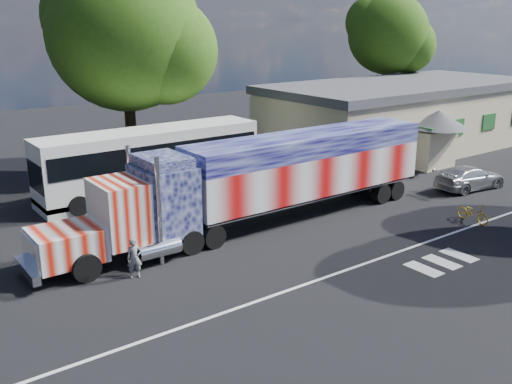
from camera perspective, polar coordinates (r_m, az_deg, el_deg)
ground at (r=25.63m, az=3.99°, el=-5.64°), size 100.00×100.00×0.00m
lane_markings at (r=24.32m, az=12.91°, el=-7.33°), size 30.00×2.67×0.01m
semi_truck at (r=27.96m, az=1.14°, el=1.42°), size 21.42×3.38×4.57m
coach_bus at (r=33.52m, az=-10.42°, el=3.09°), size 13.11×3.05×3.81m
hall_building at (r=46.18m, az=14.42°, el=7.39°), size 22.40×12.80×5.20m
parked_car at (r=36.57m, az=20.60°, el=1.36°), size 4.98×2.47×1.39m
woman at (r=23.03m, az=-12.07°, el=-6.49°), size 0.68×0.55×1.62m
bicycle at (r=30.70m, az=20.87°, el=-1.94°), size 0.74×1.87×0.97m
tree_far_ne at (r=54.23m, az=13.21°, el=15.09°), size 7.53×7.17×12.18m
tree_n_mid at (r=37.62m, az=-12.71°, el=15.12°), size 10.09×9.61×13.77m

